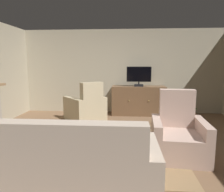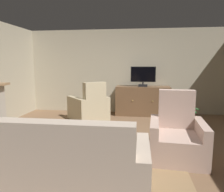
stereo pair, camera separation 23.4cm
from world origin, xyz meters
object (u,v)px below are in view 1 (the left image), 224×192
at_px(tv_cabinet, 138,101).
at_px(potted_plant_tall_palm_by_window, 181,123).
at_px(coffee_table, 97,129).
at_px(tv_remote, 103,125).
at_px(cat, 28,147).
at_px(folded_newspaper, 86,126).
at_px(armchair_angled_to_table, 86,108).
at_px(television, 139,76).
at_px(sofa_floral, 72,170).
at_px(armchair_by_fireplace, 178,136).

bearing_deg(tv_cabinet, potted_plant_tall_palm_by_window, -57.16).
distance_m(coffee_table, tv_remote, 0.15).
bearing_deg(tv_remote, cat, -179.36).
height_order(tv_remote, folded_newspaper, tv_remote).
height_order(tv_cabinet, armchair_angled_to_table, armchair_angled_to_table).
bearing_deg(tv_remote, television, 71.64).
height_order(tv_cabinet, potted_plant_tall_palm_by_window, tv_cabinet).
bearing_deg(tv_cabinet, television, -90.00).
bearing_deg(armchair_angled_to_table, tv_cabinet, 27.49).
xyz_separation_m(television, coffee_table, (-0.87, -2.76, -0.78)).
distance_m(tv_cabinet, tv_remote, 2.95).
distance_m(television, sofa_floral, 4.27).
relative_size(coffee_table, tv_remote, 5.50).
relative_size(folded_newspaper, armchair_by_fireplace, 0.28).
distance_m(tv_cabinet, folded_newspaper, 3.04).
bearing_deg(tv_remote, armchair_angled_to_table, 105.57).
height_order(sofa_floral, armchair_by_fireplace, armchair_by_fireplace).
xyz_separation_m(tv_remote, armchair_angled_to_table, (-0.72, 2.09, -0.15)).
bearing_deg(armchair_by_fireplace, television, 100.42).
distance_m(coffee_table, folded_newspaper, 0.20).
bearing_deg(armchair_angled_to_table, folded_newspaper, -78.82).
distance_m(television, armchair_angled_to_table, 1.84).
height_order(sofa_floral, armchair_angled_to_table, armchair_angled_to_table).
height_order(tv_cabinet, coffee_table, tv_cabinet).
bearing_deg(sofa_floral, tv_remote, 80.06).
relative_size(armchair_angled_to_table, cat, 1.86).
distance_m(tv_cabinet, armchair_by_fireplace, 2.95).
relative_size(television, tv_remote, 4.26).
relative_size(television, cat, 1.07).
distance_m(coffee_table, armchair_by_fireplace, 1.39).
relative_size(sofa_floral, cat, 2.92).
height_order(armchair_angled_to_table, potted_plant_tall_palm_by_window, armchair_angled_to_table).
height_order(coffee_table, armchair_by_fireplace, armchair_by_fireplace).
bearing_deg(tv_cabinet, sofa_floral, -103.23).
distance_m(tv_remote, folded_newspaper, 0.31).
xyz_separation_m(potted_plant_tall_palm_by_window, cat, (-3.00, -1.50, -0.07)).
relative_size(television, folded_newspaper, 2.41).
xyz_separation_m(folded_newspaper, sofa_floral, (0.08, -1.27, -0.15)).
relative_size(folded_newspaper, sofa_floral, 0.15).
distance_m(television, cat, 3.72).
bearing_deg(sofa_floral, tv_cabinet, 76.77).
distance_m(folded_newspaper, cat, 1.09).
distance_m(coffee_table, potted_plant_tall_palm_by_window, 2.27).
xyz_separation_m(tv_cabinet, coffee_table, (-0.87, -2.81, -0.01)).
xyz_separation_m(tv_cabinet, cat, (-2.07, -2.94, -0.32)).
height_order(folded_newspaper, potted_plant_tall_palm_by_window, potted_plant_tall_palm_by_window).
relative_size(folded_newspaper, cat, 0.44).
relative_size(television, potted_plant_tall_palm_by_window, 0.94).
height_order(television, armchair_by_fireplace, television).
xyz_separation_m(tv_cabinet, armchair_angled_to_table, (-1.46, -0.76, -0.08)).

